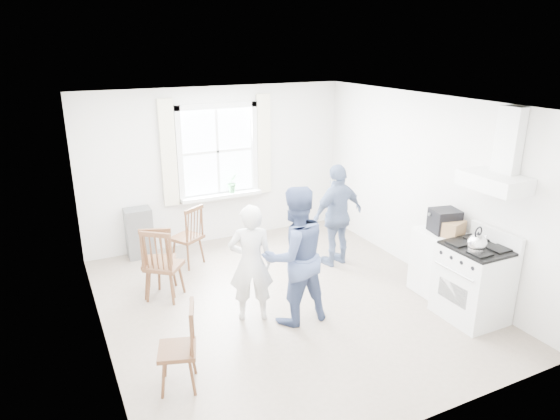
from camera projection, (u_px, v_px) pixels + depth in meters
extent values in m
cube|color=gray|center=(284.00, 302.00, 6.61)|extent=(4.62, 5.12, 0.02)
cube|color=silver|center=(217.00, 166.00, 8.33)|extent=(4.62, 0.04, 2.64)
cube|color=silver|center=(423.00, 298.00, 4.04)|extent=(4.62, 0.04, 2.64)
cube|color=silver|center=(92.00, 239.00, 5.24)|extent=(0.04, 5.12, 2.64)
cube|color=silver|center=(426.00, 187.00, 7.13)|extent=(0.04, 5.12, 2.64)
cube|color=white|center=(285.00, 102.00, 5.76)|extent=(4.62, 5.12, 0.02)
cube|color=white|center=(217.00, 151.00, 8.22)|extent=(1.20, 0.02, 1.40)
cube|color=white|center=(216.00, 106.00, 7.95)|extent=(1.38, 0.09, 0.09)
cube|color=white|center=(220.00, 195.00, 8.43)|extent=(1.38, 0.09, 0.09)
cube|color=white|center=(179.00, 155.00, 7.92)|extent=(0.09, 0.09, 1.58)
cube|color=white|center=(254.00, 148.00, 8.46)|extent=(0.09, 0.09, 1.58)
cube|color=white|center=(221.00, 195.00, 8.36)|extent=(1.38, 0.24, 0.06)
cube|color=beige|center=(168.00, 154.00, 7.82)|extent=(0.24, 0.05, 1.70)
cube|color=beige|center=(264.00, 144.00, 8.50)|extent=(0.24, 0.05, 1.70)
cube|color=white|center=(494.00, 182.00, 5.73)|extent=(0.45, 0.76, 0.18)
cube|color=white|center=(509.00, 140.00, 5.65)|extent=(0.14, 0.30, 0.76)
cube|color=slate|center=(139.00, 233.00, 7.87)|extent=(0.40, 0.30, 0.80)
cube|color=silver|center=(473.00, 284.00, 6.10)|extent=(0.65, 0.76, 0.92)
cube|color=black|center=(478.00, 248.00, 5.95)|extent=(0.61, 0.72, 0.03)
cube|color=silver|center=(496.00, 237.00, 6.04)|extent=(0.06, 0.76, 0.20)
cylinder|color=silver|center=(454.00, 271.00, 5.88)|extent=(0.02, 0.61, 0.02)
sphere|color=silver|center=(477.00, 243.00, 5.76)|extent=(0.23, 0.23, 0.23)
cylinder|color=silver|center=(476.00, 249.00, 5.78)|extent=(0.20, 0.20, 0.05)
torus|color=black|center=(478.00, 232.00, 5.71)|extent=(0.14, 0.05, 0.14)
cube|color=white|center=(437.00, 262.00, 6.73)|extent=(0.50, 0.55, 0.90)
cube|color=black|center=(444.00, 226.00, 6.52)|extent=(0.40, 0.37, 0.16)
cube|color=black|center=(445.00, 215.00, 6.47)|extent=(0.40, 0.37, 0.14)
cube|color=olive|center=(453.00, 229.00, 6.38)|extent=(0.36, 0.30, 0.19)
cube|color=#482917|center=(187.00, 238.00, 7.58)|extent=(0.55, 0.55, 0.05)
cube|color=#482917|center=(195.00, 224.00, 7.41)|extent=(0.36, 0.26, 0.53)
cylinder|color=#482917|center=(188.00, 251.00, 7.66)|extent=(0.04, 0.04, 0.42)
cube|color=#482917|center=(159.00, 262.00, 6.70)|extent=(0.54, 0.52, 0.05)
cube|color=#482917|center=(156.00, 248.00, 6.44)|extent=(0.41, 0.19, 0.55)
cylinder|color=#482917|center=(160.00, 278.00, 6.78)|extent=(0.04, 0.04, 0.44)
cube|color=#482917|center=(177.00, 350.00, 4.87)|extent=(0.46, 0.48, 0.05)
cube|color=#482917|center=(193.00, 327.00, 4.81)|extent=(0.16, 0.36, 0.49)
cylinder|color=#482917|center=(179.00, 369.00, 4.94)|extent=(0.03, 0.03, 0.39)
imported|color=silver|center=(251.00, 263.00, 5.99)|extent=(0.69, 0.69, 1.48)
imported|color=#43537D|center=(295.00, 256.00, 5.92)|extent=(0.85, 0.85, 1.72)
imported|color=navy|center=(338.00, 215.00, 7.50)|extent=(1.06, 1.06, 1.57)
imported|color=#35793E|center=(233.00, 183.00, 8.37)|extent=(0.23, 0.23, 0.34)
cube|color=#482917|center=(164.00, 266.00, 6.58)|extent=(0.59, 0.59, 0.05)
cube|color=#482917|center=(156.00, 252.00, 6.32)|extent=(0.36, 0.31, 0.55)
cylinder|color=#482917|center=(165.00, 282.00, 6.66)|extent=(0.04, 0.04, 0.44)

